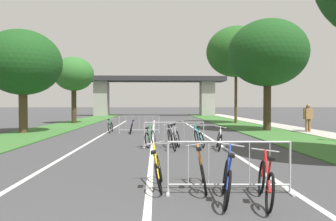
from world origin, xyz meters
The scene contains 27 objects.
grass_verge_left centered at (-7.03, 21.61, 0.03)m, with size 3.43×52.83×0.05m, color #386B2D.
grass_verge_right centered at (7.03, 21.61, 0.03)m, with size 3.43×52.83×0.05m, color #386B2D.
sidewalk_path_right centered at (9.73, 21.61, 0.04)m, with size 1.96×52.83×0.08m, color #ADA89E.
lane_stripe_center centered at (0.00, 15.28, 0.00)m, with size 0.14×30.56×0.01m, color silver.
lane_stripe_right_lane centered at (2.93, 15.28, 0.00)m, with size 0.14×30.56×0.01m, color silver.
lane_stripe_left_lane centered at (-2.93, 15.28, 0.00)m, with size 0.14×30.56×0.01m, color silver.
overpass_bridge centered at (0.00, 43.66, 4.08)m, with size 20.69×4.01×5.74m.
tree_left_cypress_far centered at (-7.79, 16.82, 4.22)m, with size 4.55×4.55×6.18m.
tree_left_pine_far centered at (-7.15, 25.86, 4.39)m, with size 3.54×3.54×5.94m.
tree_right_maple_mid centered at (7.40, 17.83, 5.05)m, with size 5.08×5.08×7.23m.
tree_right_oak_near centered at (7.25, 25.12, 6.37)m, with size 5.24×5.24×8.60m.
crowd_barrier_nearest centered at (1.59, 4.09, 0.52)m, with size 2.50×0.54×1.05m.
crowd_barrier_second centered at (0.88, 10.51, 0.52)m, with size 2.50×0.55×1.05m.
crowd_barrier_third centered at (-0.87, 16.92, 0.52)m, with size 2.48×0.45×1.05m.
bicycle_green_0 centered at (-0.09, 10.92, 0.36)m, with size 0.51×1.66×0.94m.
bicycle_red_1 centered at (2.12, 3.51, 0.37)m, with size 0.67×1.75×0.92m.
bicycle_black_2 centered at (0.83, 11.01, 0.37)m, with size 0.63×1.62×0.95m.
bicycle_orange_3 centered at (1.11, 4.47, 0.35)m, with size 0.52×1.58×0.94m.
bicycle_silver_4 centered at (0.92, 10.05, 0.38)m, with size 0.66×1.78×1.00m.
bicycle_yellow_5 centered at (0.19, 4.60, 0.36)m, with size 0.47×1.64×0.94m.
bicycle_purple_6 centered at (-1.31, 16.53, 0.35)m, with size 0.49×1.63×0.95m.
bicycle_blue_7 centered at (1.43, 3.62, 0.38)m, with size 0.67×1.68×1.04m.
bicycle_teal_8 centered at (1.95, 10.89, 0.36)m, with size 0.59×1.67×0.97m.
bicycle_white_9 centered at (2.64, 10.05, 0.36)m, with size 0.59×1.71×0.89m.
bicycle_green_10 centered at (-2.69, 17.40, 0.34)m, with size 0.43×1.59×0.87m.
pedestrian_with_backpack centered at (9.69, 17.04, 1.00)m, with size 0.58×0.37×1.64m.
pedestrian_pushing_bike centered at (9.36, 16.30, 1.08)m, with size 0.63×0.37×1.77m.
Camera 1 is at (0.14, -1.93, 1.79)m, focal length 32.96 mm.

